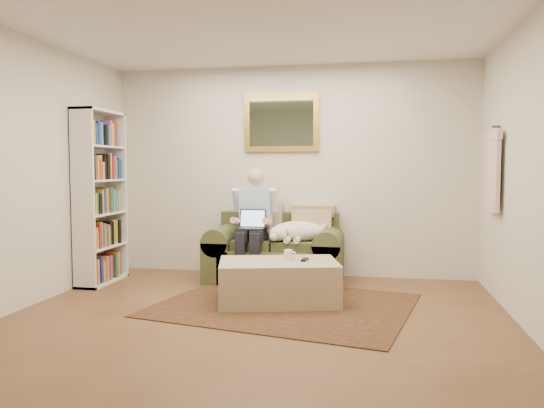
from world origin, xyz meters
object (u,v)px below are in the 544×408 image
(sofa, at_px, (275,258))
(ottoman, at_px, (278,282))
(seated_man, at_px, (253,226))
(sleeping_dog, at_px, (298,231))
(bookshelf, at_px, (100,197))
(coffee_mug, at_px, (288,255))
(laptop, at_px, (252,224))

(sofa, height_order, ottoman, sofa)
(seated_man, xyz_separation_m, ottoman, (0.45, -0.86, -0.46))
(ottoman, bearing_deg, sleeping_dog, 85.86)
(bookshelf, bearing_deg, coffee_mug, -11.21)
(sleeping_dog, relative_size, coffee_mug, 6.53)
(coffee_mug, bearing_deg, laptop, 127.18)
(seated_man, xyz_separation_m, sleeping_dog, (0.52, 0.07, -0.06))
(sofa, xyz_separation_m, bookshelf, (-1.98, -0.46, 0.73))
(seated_man, relative_size, bookshelf, 0.67)
(seated_man, height_order, coffee_mug, seated_man)
(sofa, distance_m, coffee_mug, 0.98)
(ottoman, bearing_deg, bookshelf, 166.11)
(coffee_mug, distance_m, bookshelf, 2.38)
(sleeping_dog, relative_size, bookshelf, 0.33)
(sofa, relative_size, bookshelf, 0.79)
(laptop, xyz_separation_m, ottoman, (0.45, -0.80, -0.49))
(seated_man, height_order, sleeping_dog, seated_man)
(ottoman, distance_m, bookshelf, 2.40)
(coffee_mug, bearing_deg, sofa, 108.15)
(laptop, bearing_deg, sofa, 41.02)
(ottoman, bearing_deg, seated_man, 117.83)
(laptop, height_order, bookshelf, bookshelf)
(ottoman, bearing_deg, laptop, 119.61)
(sofa, height_order, bookshelf, bookshelf)
(seated_man, distance_m, sleeping_dog, 0.53)
(laptop, distance_m, sleeping_dog, 0.55)
(sleeping_dog, xyz_separation_m, bookshelf, (-2.26, -0.38, 0.39))
(sleeping_dog, bearing_deg, coffee_mug, -88.91)
(sofa, distance_m, ottoman, 1.03)
(sofa, relative_size, sleeping_dog, 2.43)
(sleeping_dog, bearing_deg, ottoman, -94.14)
(bookshelf, bearing_deg, seated_man, 10.36)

